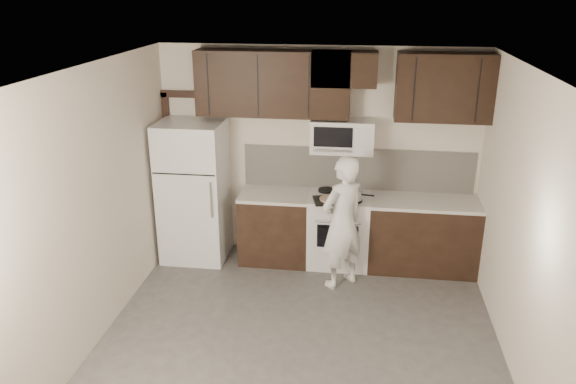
% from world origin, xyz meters
% --- Properties ---
extents(floor, '(4.50, 4.50, 0.00)m').
position_xyz_m(floor, '(0.00, 0.00, 0.00)').
color(floor, '#4A4845').
rests_on(floor, ground).
extents(back_wall, '(4.00, 0.00, 4.00)m').
position_xyz_m(back_wall, '(0.00, 2.25, 1.35)').
color(back_wall, beige).
rests_on(back_wall, ground).
extents(ceiling, '(4.50, 4.50, 0.00)m').
position_xyz_m(ceiling, '(0.00, 0.00, 2.70)').
color(ceiling, white).
rests_on(ceiling, back_wall).
extents(counter_run, '(2.95, 0.64, 0.91)m').
position_xyz_m(counter_run, '(0.60, 1.94, 0.46)').
color(counter_run, black).
rests_on(counter_run, floor).
extents(stove, '(0.76, 0.66, 0.94)m').
position_xyz_m(stove, '(0.30, 1.94, 0.46)').
color(stove, silver).
rests_on(stove, floor).
extents(backsplash, '(2.90, 0.02, 0.54)m').
position_xyz_m(backsplash, '(0.50, 2.24, 1.18)').
color(backsplash, beige).
rests_on(backsplash, counter_run).
extents(upper_cabinets, '(3.48, 0.35, 0.78)m').
position_xyz_m(upper_cabinets, '(0.21, 2.08, 2.28)').
color(upper_cabinets, black).
rests_on(upper_cabinets, back_wall).
extents(microwave, '(0.76, 0.42, 0.40)m').
position_xyz_m(microwave, '(0.30, 2.06, 1.65)').
color(microwave, silver).
rests_on(microwave, upper_cabinets).
extents(refrigerator, '(0.80, 0.76, 1.80)m').
position_xyz_m(refrigerator, '(-1.55, 1.89, 0.90)').
color(refrigerator, silver).
rests_on(refrigerator, floor).
extents(door_trim, '(0.50, 0.08, 2.12)m').
position_xyz_m(door_trim, '(-1.92, 2.21, 1.25)').
color(door_trim, black).
rests_on(door_trim, floor).
extents(saucepan, '(0.33, 0.19, 0.18)m').
position_xyz_m(saucepan, '(0.48, 1.79, 0.99)').
color(saucepan, silver).
rests_on(saucepan, stove).
extents(baking_tray, '(0.48, 0.40, 0.02)m').
position_xyz_m(baking_tray, '(0.21, 1.75, 0.92)').
color(baking_tray, black).
rests_on(baking_tray, counter_run).
extents(pizza, '(0.34, 0.34, 0.02)m').
position_xyz_m(pizza, '(0.21, 1.75, 0.94)').
color(pizza, '#CFAF8B').
rests_on(pizza, baking_tray).
extents(person, '(0.69, 0.68, 1.60)m').
position_xyz_m(person, '(0.36, 1.38, 0.80)').
color(person, silver).
rests_on(person, floor).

